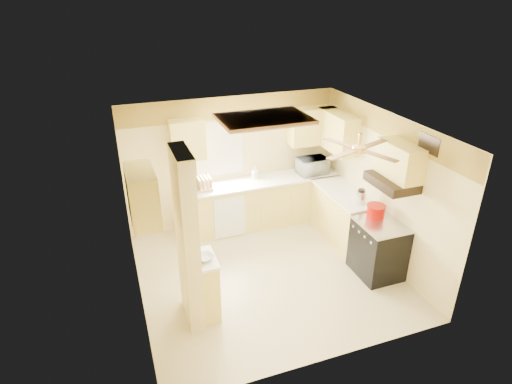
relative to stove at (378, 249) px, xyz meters
name	(u,v)px	position (x,y,z in m)	size (l,w,h in m)	color
floor	(268,274)	(-1.67, 0.55, -0.46)	(4.00, 4.00, 0.00)	#CDBB8E
ceiling	(270,126)	(-1.67, 0.55, 2.04)	(4.00, 4.00, 0.00)	white
wall_back	(232,162)	(-1.67, 2.45, 0.79)	(4.00, 4.00, 0.00)	beige
wall_front	(330,280)	(-1.67, -1.35, 0.79)	(4.00, 4.00, 0.00)	beige
wall_left	(132,229)	(-3.67, 0.55, 0.79)	(3.80, 3.80, 0.00)	beige
wall_right	(382,187)	(0.33, 0.55, 0.79)	(3.80, 3.80, 0.00)	beige
wallpaper_border	(231,108)	(-1.67, 2.43, 1.84)	(4.00, 0.02, 0.40)	gold
partition_column	(188,241)	(-3.02, 0.00, 0.79)	(0.20, 0.70, 2.50)	beige
partition_ledge	(207,287)	(-2.80, 0.00, -0.01)	(0.25, 0.55, 0.90)	#E9D45E
ledge_top	(205,259)	(-2.80, 0.00, 0.46)	(0.28, 0.58, 0.04)	white
lower_cabinets_back	(262,203)	(-1.17, 2.15, -0.01)	(3.00, 0.60, 0.90)	#E9D45E
lower_cabinets_right	(343,216)	(0.03, 1.15, -0.01)	(0.60, 1.40, 0.90)	#E9D45E
countertop_back	(263,181)	(-1.17, 2.14, 0.46)	(3.04, 0.64, 0.04)	white
countertop_right	(345,193)	(0.02, 1.15, 0.46)	(0.64, 1.44, 0.04)	white
dishwasher_panel	(230,217)	(-1.92, 1.84, -0.03)	(0.58, 0.02, 0.80)	white
window	(219,149)	(-1.92, 2.44, 1.09)	(0.92, 0.02, 1.02)	white
upper_cab_back_left	(187,140)	(-2.52, 2.27, 1.39)	(0.60, 0.35, 0.70)	#E9D45E
upper_cab_back_right	(312,126)	(-0.12, 2.27, 1.39)	(0.90, 0.35, 0.70)	#E9D45E
upper_cab_right	(337,132)	(0.16, 1.80, 1.39)	(0.35, 1.00, 0.70)	#E9D45E
upper_cab_left_wall	(142,196)	(-3.49, 0.30, 1.39)	(0.35, 0.75, 0.70)	#E9D45E
upper_cab_over_stove	(400,161)	(0.16, 0.00, 1.49)	(0.35, 0.76, 0.52)	#E9D45E
stove	(378,249)	(0.00, 0.00, 0.00)	(0.68, 0.77, 0.92)	black
range_hood	(392,182)	(0.07, 0.00, 1.16)	(0.50, 0.76, 0.14)	black
poster_menu	(193,199)	(-2.91, 0.00, 1.39)	(0.02, 0.42, 0.57)	black
poster_nashville	(196,243)	(-2.91, 0.00, 0.74)	(0.02, 0.42, 0.57)	black
ceiling_light_panel	(264,119)	(-1.57, 1.05, 2.00)	(1.35, 0.95, 0.06)	brown
ceiling_fan	(359,149)	(-0.67, -0.15, 1.83)	(1.15, 1.15, 0.26)	gold
vent_grate	(429,144)	(0.31, -0.35, 1.84)	(0.02, 0.40, 0.25)	black
microwave	(312,166)	(-0.15, 2.12, 0.64)	(0.57, 0.38, 0.31)	white
bowl	(205,257)	(-2.80, -0.03, 0.51)	(0.24, 0.24, 0.06)	white
dutch_oven	(376,211)	(0.04, 0.24, 0.56)	(0.30, 0.30, 0.20)	#A50700
kettle	(361,197)	(0.04, 0.68, 0.60)	(0.17, 0.17, 0.26)	silver
dish_rack	(200,185)	(-2.37, 2.12, 0.56)	(0.41, 0.31, 0.23)	tan
utensil_crock	(255,174)	(-1.28, 2.27, 0.56)	(0.12, 0.12, 0.24)	white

